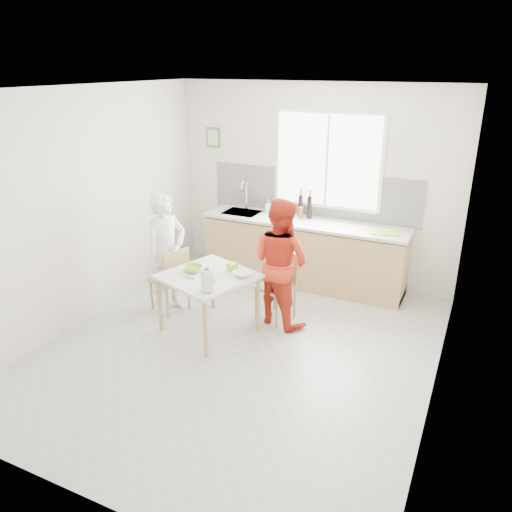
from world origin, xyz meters
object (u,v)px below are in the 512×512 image
Objects in this scene: dining_table at (208,281)px; bowl_white at (243,274)px; chair_left at (172,277)px; wine_bottle_b at (300,205)px; milk_jug at (208,280)px; wine_bottle_a at (309,207)px; chair_far at (279,282)px; person_red at (281,262)px; bowl_green at (193,269)px; person_white at (167,254)px.

bowl_white reaches higher than dining_table.
chair_left is 2.07m from wine_bottle_b.
milk_jug is 0.76× the size of wine_bottle_a.
wine_bottle_b reaches higher than chair_far.
chair_far is at bearing -80.03° from wine_bottle_b.
person_red is at bearing 40.94° from dining_table.
chair_far is 3.85× the size of bowl_green.
chair_far reaches higher than bowl_green.
milk_jug is (-0.15, -0.51, 0.11)m from bowl_white.
person_white is at bearing 174.49° from bowl_white.
bowl_white is at bearing -95.07° from chair_far.
wine_bottle_b reaches higher than bowl_green.
chair_left is 0.56× the size of person_white.
chair_left reaches higher than bowl_green.
person_white reaches higher than dining_table.
chair_left is at bearing -90.00° from person_white.
dining_table is 0.76× the size of person_red.
milk_jug is (-0.38, -1.03, 0.37)m from chair_far.
chair_left is 3.86× the size of bowl_green.
bowl_green is 0.58m from milk_jug.
chair_left is 4.08× the size of bowl_white.
chair_far reaches higher than bowl_white.
person_red is at bearing -43.11° from chair_far.
bowl_white is (0.57, 0.12, -0.01)m from bowl_green.
chair_left is 2.10m from wine_bottle_a.
person_white is 2.02m from wine_bottle_b.
milk_jug is 2.25m from wine_bottle_a.
chair_far is at bearing -53.74° from person_white.
milk_jug is at bearing -42.41° from bowl_green.
dining_table is 2.00m from wine_bottle_b.
wine_bottle_b is at bearing -59.81° from person_red.
bowl_white is at bearing 104.22° from chair_left.
chair_far is 2.78× the size of wine_bottle_b.
person_white reaches higher than bowl_white.
chair_far reaches higher than dining_table.
bowl_white is (-0.28, -0.42, -0.04)m from person_red.
milk_jug is (-0.43, -0.93, 0.07)m from person_red.
person_white reaches higher than milk_jug.
bowl_green reaches higher than dining_table.
wine_bottle_a is (-0.07, 1.19, 0.62)m from chair_far.
person_red reaches higher than chair_left.
chair_far is at bearing 66.13° from bowl_white.
bowl_green is at bearing 175.24° from dining_table.
person_red is 1.01m from bowl_green.
milk_jug is at bearing -104.45° from person_white.
person_white is (-1.31, -0.41, 0.29)m from chair_far.
wine_bottle_b is (0.37, 1.91, 0.44)m from dining_table.
person_red is 1.41m from wine_bottle_b.
dining_table is 0.86m from person_red.
wine_bottle_a reaches higher than wine_bottle_b.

